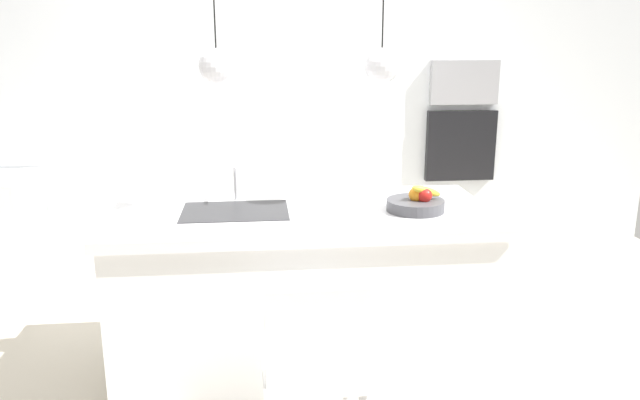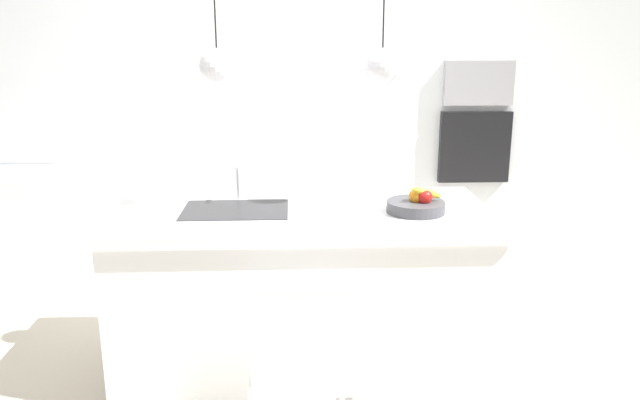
{
  "view_description": "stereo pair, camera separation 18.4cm",
  "coord_description": "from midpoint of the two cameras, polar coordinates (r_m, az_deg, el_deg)",
  "views": [
    {
      "loc": [
        -0.23,
        -3.18,
        1.83
      ],
      "look_at": [
        0.1,
        0.0,
        0.98
      ],
      "focal_mm": 34.7,
      "sensor_mm": 36.0,
      "label": 1
    },
    {
      "loc": [
        -0.04,
        -3.19,
        1.83
      ],
      "look_at": [
        0.1,
        0.0,
        0.98
      ],
      "focal_mm": 34.7,
      "sensor_mm": 36.0,
      "label": 2
    }
  ],
  "objects": [
    {
      "name": "sink_basin",
      "position": [
        3.32,
        -9.4,
        -1.12
      ],
      "size": [
        0.56,
        0.4,
        0.02
      ],
      "primitive_type": "cube",
      "color": "#2D2D30",
      "rests_on": "kitchen_island"
    },
    {
      "name": "faucet",
      "position": [
        3.49,
        -9.31,
        2.17
      ],
      "size": [
        0.02,
        0.17,
        0.22
      ],
      "color": "silver",
      "rests_on": "kitchen_island"
    },
    {
      "name": "pendant_light_right",
      "position": [
        3.23,
        4.07,
        12.3
      ],
      "size": [
        0.18,
        0.18,
        0.78
      ],
      "color": "silver"
    },
    {
      "name": "pendant_light_left",
      "position": [
        3.2,
        -11.18,
        12.04
      ],
      "size": [
        0.18,
        0.18,
        0.78
      ],
      "color": "silver"
    },
    {
      "name": "floor",
      "position": [
        3.67,
        -3.09,
        -15.04
      ],
      "size": [
        6.6,
        6.6,
        0.0
      ],
      "primitive_type": "plane",
      "color": "beige",
      "rests_on": "ground"
    },
    {
      "name": "fruit_bowl",
      "position": [
        3.3,
        7.33,
        -0.29
      ],
      "size": [
        0.31,
        0.31,
        0.16
      ],
      "color": "#4C4C51",
      "rests_on": "kitchen_island"
    },
    {
      "name": "chair_near",
      "position": [
        2.67,
        -2.61,
        -14.66
      ],
      "size": [
        0.44,
        0.47,
        0.9
      ],
      "color": "white",
      "rests_on": "ground"
    },
    {
      "name": "back_wall",
      "position": [
        4.86,
        -4.3,
        8.57
      ],
      "size": [
        6.0,
        0.1,
        2.6
      ],
      "primitive_type": "cube",
      "color": "white",
      "rests_on": "ground"
    },
    {
      "name": "microwave",
      "position": [
        5.01,
        12.11,
        10.57
      ],
      "size": [
        0.54,
        0.08,
        0.34
      ],
      "primitive_type": "cube",
      "color": "#9E9EA3",
      "rests_on": "back_wall"
    },
    {
      "name": "kitchen_island",
      "position": [
        3.46,
        -3.2,
        -8.29
      ],
      "size": [
        2.02,
        0.93,
        0.93
      ],
      "color": "white",
      "rests_on": "ground"
    },
    {
      "name": "oven",
      "position": [
        5.07,
        11.8,
        4.94
      ],
      "size": [
        0.56,
        0.08,
        0.56
      ],
      "primitive_type": "cube",
      "color": "black",
      "rests_on": "back_wall"
    }
  ]
}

